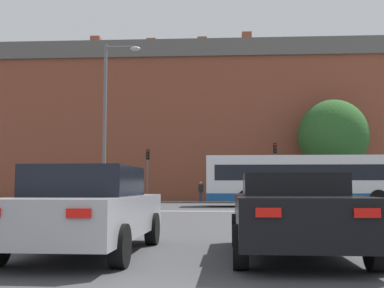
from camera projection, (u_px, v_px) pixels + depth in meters
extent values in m
cube|color=silver|center=(209.00, 211.00, 22.97)|extent=(7.32, 0.30, 0.01)
cube|color=gray|center=(213.00, 202.00, 37.42)|extent=(68.14, 2.50, 0.01)
cube|color=brown|center=(197.00, 135.00, 45.69)|extent=(34.34, 10.68, 12.23)
cube|color=#5B5954|center=(197.00, 64.00, 46.30)|extent=(35.03, 11.11, 1.52)
cube|color=brown|center=(58.00, 53.00, 48.59)|extent=(0.90, 0.90, 1.83)
cube|color=brown|center=(96.00, 46.00, 46.29)|extent=(0.90, 0.90, 1.83)
cube|color=brown|center=(151.00, 48.00, 46.99)|extent=(0.90, 0.90, 1.83)
cube|color=brown|center=(202.00, 47.00, 46.53)|extent=(0.90, 0.90, 1.83)
cube|color=brown|center=(247.00, 42.00, 45.05)|extent=(0.90, 0.90, 1.83)
cube|color=brown|center=(297.00, 50.00, 47.47)|extent=(0.90, 0.90, 1.83)
cube|color=brown|center=(342.00, 50.00, 47.47)|extent=(0.90, 0.90, 1.83)
cube|color=#9E9EA3|center=(87.00, 216.00, 8.43)|extent=(2.04, 4.63, 0.68)
cube|color=black|center=(87.00, 181.00, 8.43)|extent=(1.71, 2.10, 0.52)
cylinder|color=black|center=(63.00, 228.00, 9.88)|extent=(0.24, 0.65, 0.64)
cylinder|color=black|center=(152.00, 229.00, 9.73)|extent=(0.24, 0.65, 0.64)
cylinder|color=black|center=(120.00, 246.00, 6.91)|extent=(0.24, 0.65, 0.64)
cube|color=red|center=(79.00, 213.00, 6.10)|extent=(0.32, 0.06, 0.12)
cube|color=black|center=(294.00, 216.00, 8.07)|extent=(2.03, 4.29, 0.71)
cube|color=black|center=(293.00, 184.00, 8.22)|extent=(1.69, 1.31, 0.37)
cylinder|color=black|center=(237.00, 230.00, 9.42)|extent=(0.23, 0.64, 0.64)
cylinder|color=black|center=(334.00, 231.00, 9.27)|extent=(0.23, 0.64, 0.64)
cylinder|color=black|center=(241.00, 247.00, 6.80)|extent=(0.23, 0.64, 0.64)
cylinder|color=black|center=(376.00, 248.00, 6.65)|extent=(0.23, 0.64, 0.64)
cube|color=red|center=(268.00, 212.00, 6.00)|extent=(0.32, 0.06, 0.12)
cube|color=red|center=(367.00, 213.00, 5.90)|extent=(0.32, 0.06, 0.12)
cube|color=silver|center=(307.00, 178.00, 28.60)|extent=(11.97, 2.58, 2.63)
cube|color=#194C8E|center=(308.00, 197.00, 28.50)|extent=(11.99, 2.60, 0.44)
cube|color=black|center=(307.00, 173.00, 28.63)|extent=(11.01, 2.61, 0.90)
cylinder|color=black|center=(365.00, 198.00, 29.52)|extent=(1.00, 0.28, 1.00)
cylinder|color=black|center=(378.00, 199.00, 27.05)|extent=(1.00, 0.28, 1.00)
cylinder|color=black|center=(244.00, 197.00, 29.94)|extent=(1.00, 0.28, 1.00)
cylinder|color=black|center=(246.00, 198.00, 27.47)|extent=(1.00, 0.28, 1.00)
cylinder|color=slate|center=(275.00, 178.00, 36.35)|extent=(0.12, 0.12, 3.69)
cube|color=black|center=(275.00, 148.00, 36.55)|extent=(0.26, 0.20, 0.80)
sphere|color=red|center=(275.00, 145.00, 36.44)|extent=(0.17, 0.17, 0.17)
sphere|color=black|center=(275.00, 148.00, 36.42)|extent=(0.17, 0.17, 0.17)
sphere|color=black|center=(275.00, 151.00, 36.40)|extent=(0.17, 0.17, 0.17)
cylinder|color=slate|center=(148.00, 181.00, 37.05)|extent=(0.12, 0.12, 3.26)
cube|color=black|center=(148.00, 154.00, 37.23)|extent=(0.26, 0.20, 0.80)
sphere|color=red|center=(148.00, 151.00, 37.12)|extent=(0.17, 0.17, 0.17)
sphere|color=black|center=(148.00, 154.00, 37.10)|extent=(0.17, 0.17, 0.17)
sphere|color=black|center=(147.00, 158.00, 37.08)|extent=(0.17, 0.17, 0.17)
cylinder|color=slate|center=(105.00, 126.00, 23.44)|extent=(0.16, 0.16, 8.20)
cylinder|color=slate|center=(121.00, 47.00, 23.75)|extent=(1.47, 0.10, 0.10)
ellipsoid|color=#B2B2B7|center=(135.00, 49.00, 23.70)|extent=(0.50, 0.36, 0.22)
cylinder|color=#333851|center=(238.00, 196.00, 37.51)|extent=(0.13, 0.13, 0.81)
cylinder|color=#333851|center=(236.00, 196.00, 37.63)|extent=(0.13, 0.13, 0.81)
cube|color=olive|center=(237.00, 187.00, 37.63)|extent=(0.44, 0.43, 0.64)
sphere|color=tan|center=(237.00, 182.00, 37.67)|extent=(0.24, 0.24, 0.24)
cylinder|color=#333851|center=(202.00, 197.00, 37.92)|extent=(0.13, 0.13, 0.75)
cylinder|color=#333851|center=(200.00, 197.00, 38.06)|extent=(0.13, 0.13, 0.75)
cube|color=#232328|center=(201.00, 188.00, 38.05)|extent=(0.41, 0.45, 0.60)
sphere|color=tan|center=(201.00, 183.00, 38.09)|extent=(0.23, 0.23, 0.23)
cylinder|color=#333851|center=(275.00, 196.00, 36.66)|extent=(0.13, 0.13, 0.89)
cylinder|color=#333851|center=(273.00, 196.00, 36.56)|extent=(0.13, 0.13, 0.89)
cube|color=#B21E23|center=(274.00, 186.00, 36.68)|extent=(0.44, 0.43, 0.70)
sphere|color=tan|center=(274.00, 179.00, 36.73)|extent=(0.27, 0.27, 0.27)
cylinder|color=#4C3823|center=(334.00, 184.00, 37.11)|extent=(0.36, 0.36, 2.79)
ellipsoid|color=#285623|center=(333.00, 136.00, 37.44)|extent=(5.42, 5.42, 5.70)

